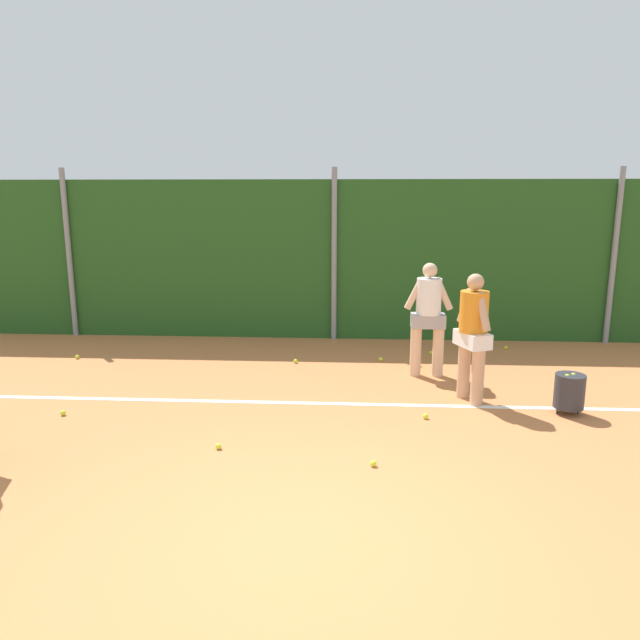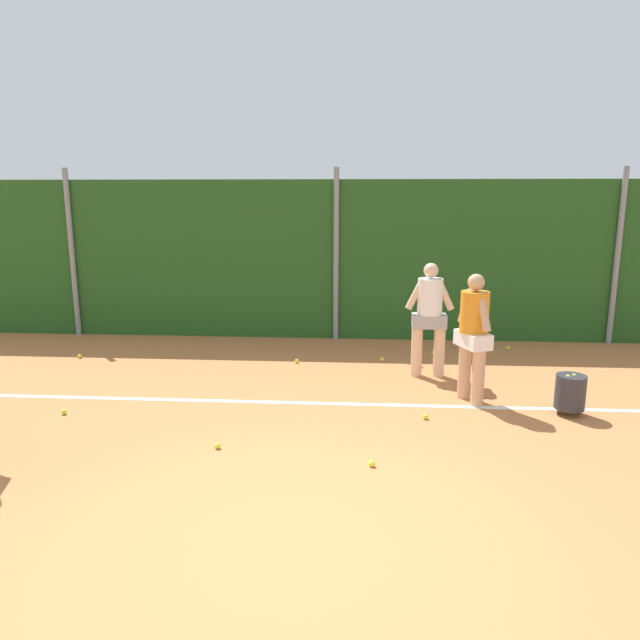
{
  "view_description": "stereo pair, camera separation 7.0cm",
  "coord_description": "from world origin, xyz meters",
  "px_view_note": "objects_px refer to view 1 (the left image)",
  "views": [
    {
      "loc": [
        0.38,
        -4.08,
        2.65
      ],
      "look_at": [
        -0.04,
        2.98,
        1.14
      ],
      "focal_mm": 33.15,
      "sensor_mm": 36.0,
      "label": 1
    },
    {
      "loc": [
        0.45,
        -4.07,
        2.65
      ],
      "look_at": [
        -0.04,
        2.98,
        1.14
      ],
      "focal_mm": 33.15,
      "sensor_mm": 36.0,
      "label": 2
    }
  ],
  "objects_px": {
    "tennis_ball_5": "(296,361)",
    "tennis_ball_4": "(506,348)",
    "player_midcourt": "(473,331)",
    "tennis_ball_9": "(431,353)",
    "tennis_ball_1": "(373,463)",
    "tennis_ball_6": "(63,413)",
    "player_backcourt_far": "(428,313)",
    "tennis_ball_8": "(218,446)",
    "tennis_ball_0": "(426,416)",
    "ball_hopper": "(569,391)",
    "tennis_ball_7": "(77,357)",
    "tennis_ball_2": "(381,359)"
  },
  "relations": [
    {
      "from": "tennis_ball_6",
      "to": "tennis_ball_1",
      "type": "bearing_deg",
      "value": -17.19
    },
    {
      "from": "tennis_ball_6",
      "to": "tennis_ball_7",
      "type": "bearing_deg",
      "value": 111.9
    },
    {
      "from": "tennis_ball_5",
      "to": "tennis_ball_9",
      "type": "bearing_deg",
      "value": 15.88
    },
    {
      "from": "tennis_ball_0",
      "to": "tennis_ball_7",
      "type": "distance_m",
      "value": 5.89
    },
    {
      "from": "player_backcourt_far",
      "to": "tennis_ball_7",
      "type": "height_order",
      "value": "player_backcourt_far"
    },
    {
      "from": "tennis_ball_5",
      "to": "tennis_ball_4",
      "type": "bearing_deg",
      "value": 16.48
    },
    {
      "from": "tennis_ball_5",
      "to": "tennis_ball_7",
      "type": "distance_m",
      "value": 3.61
    },
    {
      "from": "player_backcourt_far",
      "to": "tennis_ball_7",
      "type": "relative_size",
      "value": 25.5
    },
    {
      "from": "player_backcourt_far",
      "to": "tennis_ball_4",
      "type": "xyz_separation_m",
      "value": [
        1.56,
        1.6,
        -0.91
      ]
    },
    {
      "from": "tennis_ball_1",
      "to": "tennis_ball_8",
      "type": "bearing_deg",
      "value": 169.21
    },
    {
      "from": "tennis_ball_8",
      "to": "tennis_ball_4",
      "type": "bearing_deg",
      "value": 46.99
    },
    {
      "from": "tennis_ball_0",
      "to": "player_backcourt_far",
      "type": "bearing_deg",
      "value": 83.32
    },
    {
      "from": "tennis_ball_6",
      "to": "tennis_ball_5",
      "type": "bearing_deg",
      "value": 43.2
    },
    {
      "from": "tennis_ball_8",
      "to": "tennis_ball_1",
      "type": "bearing_deg",
      "value": -10.79
    },
    {
      "from": "player_backcourt_far",
      "to": "tennis_ball_4",
      "type": "bearing_deg",
      "value": 46.67
    },
    {
      "from": "tennis_ball_7",
      "to": "tennis_ball_0",
      "type": "bearing_deg",
      "value": -23.3
    },
    {
      "from": "player_backcourt_far",
      "to": "tennis_ball_7",
      "type": "xyz_separation_m",
      "value": [
        -5.61,
        0.58,
        -0.91
      ]
    },
    {
      "from": "player_backcourt_far",
      "to": "tennis_ball_0",
      "type": "xyz_separation_m",
      "value": [
        -0.21,
        -1.75,
        -0.91
      ]
    },
    {
      "from": "player_midcourt",
      "to": "tennis_ball_6",
      "type": "relative_size",
      "value": 25.38
    },
    {
      "from": "tennis_ball_6",
      "to": "tennis_ball_8",
      "type": "xyz_separation_m",
      "value": [
        2.12,
        -0.85,
        0.0
      ]
    },
    {
      "from": "tennis_ball_9",
      "to": "player_midcourt",
      "type": "bearing_deg",
      "value": -84.58
    },
    {
      "from": "tennis_ball_6",
      "to": "tennis_ball_9",
      "type": "bearing_deg",
      "value": 32.51
    },
    {
      "from": "player_midcourt",
      "to": "tennis_ball_8",
      "type": "relative_size",
      "value": 25.38
    },
    {
      "from": "player_midcourt",
      "to": "ball_hopper",
      "type": "distance_m",
      "value": 1.36
    },
    {
      "from": "tennis_ball_0",
      "to": "tennis_ball_7",
      "type": "bearing_deg",
      "value": 156.7
    },
    {
      "from": "player_backcourt_far",
      "to": "tennis_ball_1",
      "type": "bearing_deg",
      "value": -104.78
    },
    {
      "from": "tennis_ball_4",
      "to": "tennis_ball_9",
      "type": "relative_size",
      "value": 1.0
    },
    {
      "from": "tennis_ball_2",
      "to": "tennis_ball_8",
      "type": "xyz_separation_m",
      "value": [
        -1.85,
        -3.49,
        0.0
      ]
    },
    {
      "from": "tennis_ball_1",
      "to": "tennis_ball_6",
      "type": "bearing_deg",
      "value": 162.81
    },
    {
      "from": "player_backcourt_far",
      "to": "player_midcourt",
      "type": "bearing_deg",
      "value": -66.98
    },
    {
      "from": "tennis_ball_1",
      "to": "tennis_ball_7",
      "type": "xyz_separation_m",
      "value": [
        -4.74,
        3.64,
        0.0
      ]
    },
    {
      "from": "ball_hopper",
      "to": "tennis_ball_0",
      "type": "xyz_separation_m",
      "value": [
        -1.77,
        -0.28,
        -0.26
      ]
    },
    {
      "from": "player_midcourt",
      "to": "tennis_ball_1",
      "type": "distance_m",
      "value": 2.54
    },
    {
      "from": "player_backcourt_far",
      "to": "tennis_ball_5",
      "type": "bearing_deg",
      "value": 165.93
    },
    {
      "from": "tennis_ball_0",
      "to": "tennis_ball_4",
      "type": "distance_m",
      "value": 3.79
    },
    {
      "from": "player_midcourt",
      "to": "tennis_ball_9",
      "type": "height_order",
      "value": "player_midcourt"
    },
    {
      "from": "tennis_ball_0",
      "to": "tennis_ball_2",
      "type": "relative_size",
      "value": 1.0
    },
    {
      "from": "ball_hopper",
      "to": "tennis_ball_4",
      "type": "distance_m",
      "value": 3.08
    },
    {
      "from": "tennis_ball_2",
      "to": "tennis_ball_5",
      "type": "distance_m",
      "value": 1.38
    },
    {
      "from": "tennis_ball_5",
      "to": "player_backcourt_far",
      "type": "bearing_deg",
      "value": -15.11
    },
    {
      "from": "tennis_ball_1",
      "to": "tennis_ball_5",
      "type": "height_order",
      "value": "same"
    },
    {
      "from": "player_midcourt",
      "to": "tennis_ball_5",
      "type": "bearing_deg",
      "value": 34.92
    },
    {
      "from": "tennis_ball_2",
      "to": "tennis_ball_9",
      "type": "distance_m",
      "value": 0.97
    },
    {
      "from": "ball_hopper",
      "to": "tennis_ball_8",
      "type": "bearing_deg",
      "value": -162.45
    },
    {
      "from": "tennis_ball_9",
      "to": "tennis_ball_7",
      "type": "bearing_deg",
      "value": -174.12
    },
    {
      "from": "player_midcourt",
      "to": "tennis_ball_9",
      "type": "bearing_deg",
      "value": -16.07
    },
    {
      "from": "tennis_ball_0",
      "to": "tennis_ball_5",
      "type": "bearing_deg",
      "value": 128.13
    },
    {
      "from": "player_backcourt_far",
      "to": "tennis_ball_6",
      "type": "distance_m",
      "value": 5.08
    },
    {
      "from": "player_midcourt",
      "to": "tennis_ball_8",
      "type": "distance_m",
      "value": 3.5
    },
    {
      "from": "tennis_ball_0",
      "to": "tennis_ball_8",
      "type": "distance_m",
      "value": 2.5
    }
  ]
}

